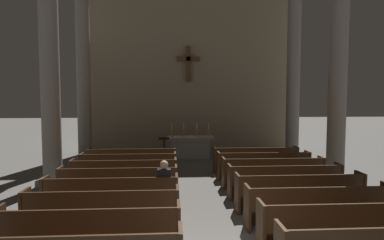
# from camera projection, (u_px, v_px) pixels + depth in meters

# --- Properties ---
(pew_left_row_2) EXTENTS (3.19, 0.50, 0.95)m
(pew_left_row_2) POSITION_uv_depth(u_px,v_px,m) (90.00, 232.00, 5.85)
(pew_left_row_2) COLOR #422B19
(pew_left_row_2) RESTS_ON ground
(pew_left_row_3) EXTENTS (3.19, 0.50, 0.95)m
(pew_left_row_3) POSITION_uv_depth(u_px,v_px,m) (102.00, 211.00, 6.93)
(pew_left_row_3) COLOR #422B19
(pew_left_row_3) RESTS_ON ground
(pew_left_row_4) EXTENTS (3.19, 0.50, 0.95)m
(pew_left_row_4) POSITION_uv_depth(u_px,v_px,m) (112.00, 195.00, 8.01)
(pew_left_row_4) COLOR #422B19
(pew_left_row_4) RESTS_ON ground
(pew_left_row_5) EXTENTS (3.19, 0.50, 0.95)m
(pew_left_row_5) POSITION_uv_depth(u_px,v_px,m) (119.00, 184.00, 9.08)
(pew_left_row_5) COLOR #422B19
(pew_left_row_5) RESTS_ON ground
(pew_left_row_6) EXTENTS (3.19, 0.50, 0.95)m
(pew_left_row_6) POSITION_uv_depth(u_px,v_px,m) (124.00, 174.00, 10.16)
(pew_left_row_6) COLOR #422B19
(pew_left_row_6) RESTS_ON ground
(pew_left_row_7) EXTENTS (3.19, 0.50, 0.95)m
(pew_left_row_7) POSITION_uv_depth(u_px,v_px,m) (129.00, 167.00, 11.24)
(pew_left_row_7) COLOR #422B19
(pew_left_row_7) RESTS_ON ground
(pew_left_row_8) EXTENTS (3.19, 0.50, 0.95)m
(pew_left_row_8) POSITION_uv_depth(u_px,v_px,m) (132.00, 161.00, 12.31)
(pew_left_row_8) COLOR #422B19
(pew_left_row_8) RESTS_ON ground
(pew_right_row_2) EXTENTS (3.19, 0.50, 0.95)m
(pew_right_row_2) POSITION_uv_depth(u_px,v_px,m) (345.00, 226.00, 6.14)
(pew_right_row_2) COLOR #422B19
(pew_right_row_2) RESTS_ON ground
(pew_right_row_3) EXTENTS (3.19, 0.50, 0.95)m
(pew_right_row_3) POSITION_uv_depth(u_px,v_px,m) (319.00, 206.00, 7.22)
(pew_right_row_3) COLOR #422B19
(pew_right_row_3) RESTS_ON ground
(pew_right_row_4) EXTENTS (3.19, 0.50, 0.95)m
(pew_right_row_4) POSITION_uv_depth(u_px,v_px,m) (300.00, 192.00, 8.30)
(pew_right_row_4) COLOR #422B19
(pew_right_row_4) RESTS_ON ground
(pew_right_row_5) EXTENTS (3.19, 0.50, 0.95)m
(pew_right_row_5) POSITION_uv_depth(u_px,v_px,m) (285.00, 181.00, 9.37)
(pew_right_row_5) COLOR #422B19
(pew_right_row_5) RESTS_ON ground
(pew_right_row_6) EXTENTS (3.19, 0.50, 0.95)m
(pew_right_row_6) POSITION_uv_depth(u_px,v_px,m) (273.00, 172.00, 10.45)
(pew_right_row_6) COLOR #422B19
(pew_right_row_6) RESTS_ON ground
(pew_right_row_7) EXTENTS (3.19, 0.50, 0.95)m
(pew_right_row_7) POSITION_uv_depth(u_px,v_px,m) (264.00, 165.00, 11.53)
(pew_right_row_7) COLOR #422B19
(pew_right_row_7) RESTS_ON ground
(pew_right_row_8) EXTENTS (3.19, 0.50, 0.95)m
(pew_right_row_8) POSITION_uv_depth(u_px,v_px,m) (256.00, 159.00, 12.60)
(pew_right_row_8) COLOR #422B19
(pew_right_row_8) RESTS_ON ground
(column_left_second) EXTENTS (0.89, 0.89, 7.54)m
(column_left_second) POSITION_uv_depth(u_px,v_px,m) (50.00, 70.00, 10.55)
(column_left_second) COLOR gray
(column_left_second) RESTS_ON ground
(column_right_second) EXTENTS (0.89, 0.89, 7.54)m
(column_right_second) POSITION_uv_depth(u_px,v_px,m) (338.00, 72.00, 11.14)
(column_right_second) COLOR gray
(column_right_second) RESTS_ON ground
(column_left_third) EXTENTS (0.89, 0.89, 7.54)m
(column_left_third) POSITION_uv_depth(u_px,v_px,m) (84.00, 77.00, 14.63)
(column_left_third) COLOR gray
(column_left_third) RESTS_ON ground
(column_right_third) EXTENTS (0.89, 0.89, 7.54)m
(column_right_third) POSITION_uv_depth(u_px,v_px,m) (293.00, 78.00, 15.22)
(column_right_third) COLOR gray
(column_right_third) RESTS_ON ground
(altar) EXTENTS (2.20, 0.90, 1.01)m
(altar) POSITION_uv_depth(u_px,v_px,m) (190.00, 147.00, 15.36)
(altar) COLOR #A8A399
(altar) RESTS_ON ground
(candlestick_outer_left) EXTENTS (0.16, 0.16, 0.62)m
(candlestick_outer_left) POSITION_uv_depth(u_px,v_px,m) (172.00, 132.00, 15.26)
(candlestick_outer_left) COLOR #B79338
(candlestick_outer_left) RESTS_ON altar
(candlestick_inner_left) EXTENTS (0.16, 0.16, 0.62)m
(candlestick_inner_left) POSITION_uv_depth(u_px,v_px,m) (184.00, 132.00, 15.29)
(candlestick_inner_left) COLOR #B79338
(candlestick_inner_left) RESTS_ON altar
(candlestick_inner_right) EXTENTS (0.16, 0.16, 0.62)m
(candlestick_inner_right) POSITION_uv_depth(u_px,v_px,m) (197.00, 132.00, 15.33)
(candlestick_inner_right) COLOR #B79338
(candlestick_inner_right) RESTS_ON altar
(candlestick_outer_right) EXTENTS (0.16, 0.16, 0.62)m
(candlestick_outer_right) POSITION_uv_depth(u_px,v_px,m) (209.00, 132.00, 15.37)
(candlestick_outer_right) COLOR #B79338
(candlestick_outer_right) RESTS_ON altar
(apse_with_cross) EXTENTS (10.37, 0.46, 8.10)m
(apse_with_cross) POSITION_uv_depth(u_px,v_px,m) (188.00, 73.00, 16.94)
(apse_with_cross) COLOR gray
(apse_with_cross) RESTS_ON ground
(lectern) EXTENTS (0.44, 0.36, 1.15)m
(lectern) POSITION_uv_depth(u_px,v_px,m) (164.00, 151.00, 14.09)
(lectern) COLOR #422B19
(lectern) RESTS_ON ground
(lone_worshipper) EXTENTS (0.32, 0.43, 1.32)m
(lone_worshipper) POSITION_uv_depth(u_px,v_px,m) (164.00, 185.00, 8.11)
(lone_worshipper) COLOR #26262B
(lone_worshipper) RESTS_ON ground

